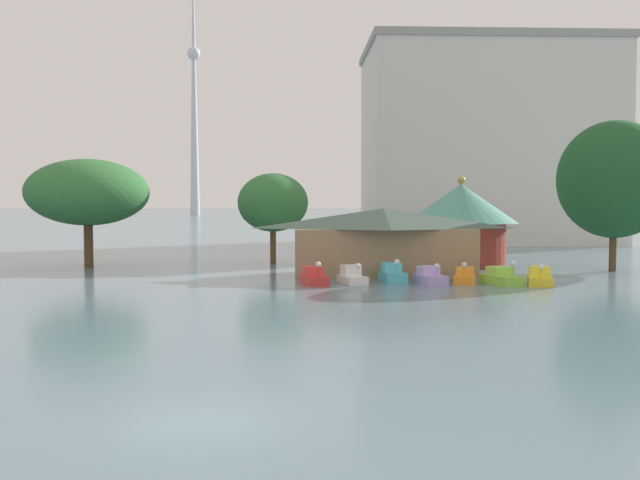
% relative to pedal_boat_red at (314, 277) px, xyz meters
% --- Properties ---
extents(ground_plane, '(2000.00, 2000.00, 0.00)m').
position_rel_pedal_boat_red_xyz_m(ground_plane, '(-3.55, -29.00, -0.49)').
color(ground_plane, slate).
extents(pedal_boat_red, '(2.06, 2.89, 1.65)m').
position_rel_pedal_boat_red_xyz_m(pedal_boat_red, '(0.00, 0.00, 0.00)').
color(pedal_boat_red, red).
rests_on(pedal_boat_red, ground).
extents(pedal_boat_white, '(2.05, 2.63, 1.49)m').
position_rel_pedal_boat_red_xyz_m(pedal_boat_white, '(2.63, 0.38, 0.01)').
color(pedal_boat_white, white).
rests_on(pedal_boat_white, ground).
extents(pedal_boat_cyan, '(1.73, 2.98, 1.71)m').
position_rel_pedal_boat_red_xyz_m(pedal_boat_cyan, '(5.49, 1.10, 0.06)').
color(pedal_boat_cyan, '#4CB7CC').
rests_on(pedal_boat_cyan, ground).
extents(pedal_boat_lavender, '(2.12, 2.74, 1.49)m').
position_rel_pedal_boat_red_xyz_m(pedal_boat_lavender, '(7.90, 0.10, -0.01)').
color(pedal_boat_lavender, '#B299D8').
rests_on(pedal_boat_lavender, ground).
extents(pedal_boat_orange, '(2.17, 3.17, 1.53)m').
position_rel_pedal_boat_red_xyz_m(pedal_boat_orange, '(10.44, 0.64, -0.07)').
color(pedal_boat_orange, orange).
rests_on(pedal_boat_orange, ground).
extents(pedal_boat_lime, '(2.42, 3.20, 1.71)m').
position_rel_pedal_boat_red_xyz_m(pedal_boat_lime, '(12.62, -0.59, -0.00)').
color(pedal_boat_lime, '#8CCC3F').
rests_on(pedal_boat_lime, ground).
extents(pedal_boat_yellow, '(2.22, 3.03, 1.51)m').
position_rel_pedal_boat_red_xyz_m(pedal_boat_yellow, '(15.13, -0.81, -0.00)').
color(pedal_boat_yellow, yellow).
rests_on(pedal_boat_yellow, ground).
extents(boathouse, '(14.48, 6.59, 5.10)m').
position_rel_pedal_boat_red_xyz_m(boathouse, '(5.48, 6.06, 2.18)').
color(boathouse, '#9E7F5B').
rests_on(boathouse, ground).
extents(green_roof_pavilion, '(9.93, 9.93, 7.89)m').
position_rel_pedal_boat_red_xyz_m(green_roof_pavilion, '(13.44, 14.06, 3.52)').
color(green_roof_pavilion, '#993328').
rests_on(green_roof_pavilion, ground).
extents(shoreline_tree_tall_left, '(10.26, 10.26, 9.25)m').
position_rel_pedal_boat_red_xyz_m(shoreline_tree_tall_left, '(-18.82, 13.12, 5.92)').
color(shoreline_tree_tall_left, brown).
rests_on(shoreline_tree_tall_left, ground).
extents(shoreline_tree_mid, '(6.38, 6.38, 8.22)m').
position_rel_pedal_boat_red_xyz_m(shoreline_tree_mid, '(-3.20, 16.25, 5.07)').
color(shoreline_tree_mid, brown).
rests_on(shoreline_tree_mid, ground).
extents(shoreline_tree_right, '(8.93, 8.93, 12.14)m').
position_rel_pedal_boat_red_xyz_m(shoreline_tree_right, '(24.46, 8.40, 6.92)').
color(shoreline_tree_right, brown).
rests_on(shoreline_tree_right, ground).
extents(background_building_block, '(34.01, 20.27, 27.76)m').
position_rel_pedal_boat_red_xyz_m(background_building_block, '(25.88, 50.88, 13.41)').
color(background_building_block, silver).
rests_on(background_building_block, ground).
extents(distant_broadcast_tower, '(6.48, 6.48, 156.90)m').
position_rel_pedal_boat_red_xyz_m(distant_broadcast_tower, '(-50.85, 300.01, 68.04)').
color(distant_broadcast_tower, silver).
rests_on(distant_broadcast_tower, ground).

